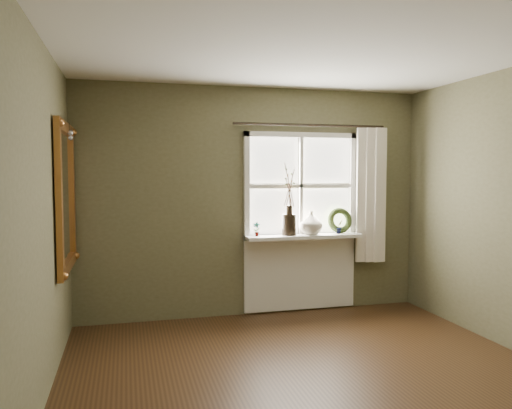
{
  "coord_description": "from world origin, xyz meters",
  "views": [
    {
      "loc": [
        -1.43,
        -3.26,
        1.64
      ],
      "look_at": [
        -0.17,
        1.55,
        1.32
      ],
      "focal_mm": 35.0,
      "sensor_mm": 36.0,
      "label": 1
    }
  ],
  "objects_px": {
    "dark_jug": "(289,225)",
    "gilt_mirror": "(66,197)",
    "wreath": "(340,223)",
    "cream_vase": "(311,223)"
  },
  "relations": [
    {
      "from": "dark_jug",
      "to": "gilt_mirror",
      "type": "bearing_deg",
      "value": -168.26
    },
    {
      "from": "dark_jug",
      "to": "wreath",
      "type": "xyz_separation_m",
      "value": [
        0.64,
        0.04,
        -0.0
      ]
    },
    {
      "from": "wreath",
      "to": "cream_vase",
      "type": "bearing_deg",
      "value": -175.13
    },
    {
      "from": "gilt_mirror",
      "to": "cream_vase",
      "type": "bearing_deg",
      "value": 10.55
    },
    {
      "from": "dark_jug",
      "to": "gilt_mirror",
      "type": "distance_m",
      "value": 2.42
    },
    {
      "from": "dark_jug",
      "to": "wreath",
      "type": "bearing_deg",
      "value": 3.56
    },
    {
      "from": "wreath",
      "to": "gilt_mirror",
      "type": "relative_size",
      "value": 0.22
    },
    {
      "from": "gilt_mirror",
      "to": "dark_jug",
      "type": "bearing_deg",
      "value": 11.74
    },
    {
      "from": "cream_vase",
      "to": "wreath",
      "type": "relative_size",
      "value": 0.88
    },
    {
      "from": "cream_vase",
      "to": "wreath",
      "type": "xyz_separation_m",
      "value": [
        0.37,
        0.04,
        -0.02
      ]
    }
  ]
}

